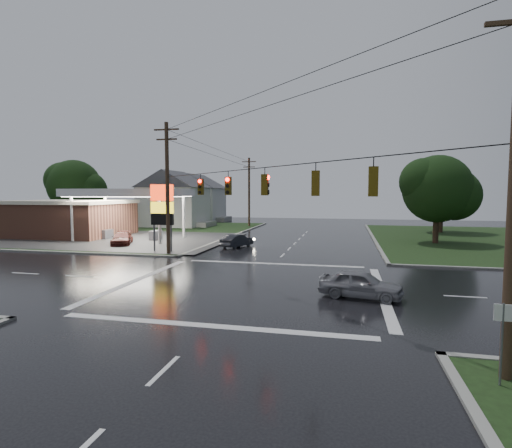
% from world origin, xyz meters
% --- Properties ---
extents(ground, '(120.00, 120.00, 0.00)m').
position_xyz_m(ground, '(0.00, 0.00, 0.00)').
color(ground, black).
rests_on(ground, ground).
extents(grass_nw, '(36.00, 36.00, 0.08)m').
position_xyz_m(grass_nw, '(-26.00, 26.00, 0.04)').
color(grass_nw, black).
rests_on(grass_nw, ground).
extents(gas_station, '(26.20, 18.00, 5.60)m').
position_xyz_m(gas_station, '(-25.68, 19.70, 2.55)').
color(gas_station, '#2D2D2D').
rests_on(gas_station, ground).
extents(pylon_sign, '(2.00, 0.35, 6.00)m').
position_xyz_m(pylon_sign, '(-10.50, 10.50, 4.01)').
color(pylon_sign, '#59595E').
rests_on(pylon_sign, ground).
extents(utility_pole_nw, '(2.20, 0.32, 11.00)m').
position_xyz_m(utility_pole_nw, '(-9.50, 9.50, 5.72)').
color(utility_pole_nw, '#382619').
rests_on(utility_pole_nw, ground).
extents(utility_pole_n, '(2.20, 0.32, 10.50)m').
position_xyz_m(utility_pole_n, '(-9.50, 38.00, 5.47)').
color(utility_pole_n, '#382619').
rests_on(utility_pole_n, ground).
extents(traffic_signals, '(26.87, 26.87, 1.47)m').
position_xyz_m(traffic_signals, '(0.02, -0.02, 6.48)').
color(traffic_signals, black).
rests_on(traffic_signals, ground).
extents(house_near, '(11.05, 8.48, 8.60)m').
position_xyz_m(house_near, '(-20.95, 36.00, 4.41)').
color(house_near, silver).
rests_on(house_near, ground).
extents(house_far, '(11.05, 8.48, 8.60)m').
position_xyz_m(house_far, '(-21.95, 48.00, 4.41)').
color(house_far, silver).
rests_on(house_far, ground).
extents(tree_nw_behind, '(8.93, 7.60, 10.00)m').
position_xyz_m(tree_nw_behind, '(-33.84, 29.99, 6.18)').
color(tree_nw_behind, black).
rests_on(tree_nw_behind, ground).
extents(tree_ne_near, '(7.99, 6.80, 8.98)m').
position_xyz_m(tree_ne_near, '(14.14, 21.99, 5.56)').
color(tree_ne_near, black).
rests_on(tree_ne_near, ground).
extents(tree_ne_far, '(8.46, 7.20, 9.80)m').
position_xyz_m(tree_ne_far, '(17.15, 33.99, 6.18)').
color(tree_ne_far, black).
rests_on(tree_ne_far, ground).
extents(car_north, '(2.56, 4.00, 1.24)m').
position_xyz_m(car_north, '(-5.06, 15.06, 0.62)').
color(car_north, '#202228').
rests_on(car_north, ground).
extents(car_crossing, '(4.29, 2.41, 1.38)m').
position_xyz_m(car_crossing, '(5.88, -1.35, 0.69)').
color(car_crossing, gray).
rests_on(car_crossing, ground).
extents(car_pump, '(3.40, 4.74, 1.27)m').
position_xyz_m(car_pump, '(-16.62, 14.04, 0.64)').
color(car_pump, '#4B1611').
rests_on(car_pump, ground).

